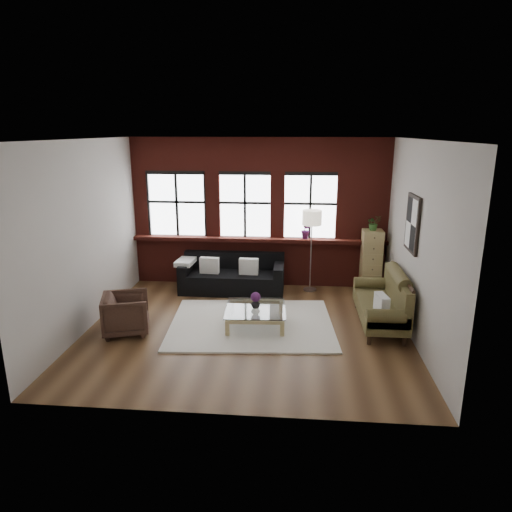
# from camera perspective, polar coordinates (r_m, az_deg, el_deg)

# --- Properties ---
(floor) EXTENTS (5.50, 5.50, 0.00)m
(floor) POSITION_cam_1_polar(r_m,az_deg,el_deg) (8.04, -1.10, -9.05)
(floor) COLOR #4B301B
(floor) RESTS_ON ground
(ceiling) EXTENTS (5.50, 5.50, 0.00)m
(ceiling) POSITION_cam_1_polar(r_m,az_deg,el_deg) (7.32, -1.23, 14.39)
(ceiling) COLOR white
(ceiling) RESTS_ON ground
(wall_back) EXTENTS (5.50, 0.00, 5.50)m
(wall_back) POSITION_cam_1_polar(r_m,az_deg,el_deg) (9.96, 0.39, 5.42)
(wall_back) COLOR #B6B1A9
(wall_back) RESTS_ON ground
(wall_front) EXTENTS (5.50, 0.00, 5.50)m
(wall_front) POSITION_cam_1_polar(r_m,az_deg,el_deg) (5.14, -4.16, -4.32)
(wall_front) COLOR #B6B1A9
(wall_front) RESTS_ON ground
(wall_left) EXTENTS (0.00, 5.00, 5.00)m
(wall_left) POSITION_cam_1_polar(r_m,az_deg,el_deg) (8.28, -20.46, 2.36)
(wall_left) COLOR #B6B1A9
(wall_left) RESTS_ON ground
(wall_right) EXTENTS (0.00, 5.00, 5.00)m
(wall_right) POSITION_cam_1_polar(r_m,az_deg,el_deg) (7.73, 19.56, 1.57)
(wall_right) COLOR #B6B1A9
(wall_right) RESTS_ON ground
(brick_backwall) EXTENTS (5.50, 0.12, 3.20)m
(brick_backwall) POSITION_cam_1_polar(r_m,az_deg,el_deg) (9.90, 0.36, 5.36)
(brick_backwall) COLOR #5E1C16
(brick_backwall) RESTS_ON floor
(sill_ledge) EXTENTS (5.50, 0.30, 0.08)m
(sill_ledge) POSITION_cam_1_polar(r_m,az_deg,el_deg) (9.93, 0.31, 2.09)
(sill_ledge) COLOR #5E1C16
(sill_ledge) RESTS_ON brick_backwall
(window_left) EXTENTS (1.38, 0.10, 1.50)m
(window_left) POSITION_cam_1_polar(r_m,az_deg,el_deg) (10.19, -9.83, 6.28)
(window_left) COLOR black
(window_left) RESTS_ON brick_backwall
(window_mid) EXTENTS (1.38, 0.10, 1.50)m
(window_mid) POSITION_cam_1_polar(r_m,az_deg,el_deg) (9.92, -1.37, 6.25)
(window_mid) COLOR black
(window_mid) RESTS_ON brick_backwall
(window_right) EXTENTS (1.38, 0.10, 1.50)m
(window_right) POSITION_cam_1_polar(r_m,az_deg,el_deg) (9.86, 6.79, 6.09)
(window_right) COLOR black
(window_right) RESTS_ON brick_backwall
(wall_poster) EXTENTS (0.05, 0.74, 0.94)m
(wall_poster) POSITION_cam_1_polar(r_m,az_deg,el_deg) (7.96, 18.99, 3.84)
(wall_poster) COLOR black
(wall_poster) RESTS_ON wall_right
(shag_rug) EXTENTS (3.01, 2.44, 0.03)m
(shag_rug) POSITION_cam_1_polar(r_m,az_deg,el_deg) (8.20, -0.56, -8.44)
(shag_rug) COLOR silver
(shag_rug) RESTS_ON floor
(dark_sofa) EXTENTS (2.19, 0.89, 0.79)m
(dark_sofa) POSITION_cam_1_polar(r_m,az_deg,el_deg) (9.73, -2.99, -2.16)
(dark_sofa) COLOR black
(dark_sofa) RESTS_ON floor
(pillow_a) EXTENTS (0.41, 0.17, 0.34)m
(pillow_a) POSITION_cam_1_polar(r_m,az_deg,el_deg) (9.65, -5.84, -1.18)
(pillow_a) COLOR silver
(pillow_a) RESTS_ON dark_sofa
(pillow_b) EXTENTS (0.41, 0.16, 0.34)m
(pillow_b) POSITION_cam_1_polar(r_m,az_deg,el_deg) (9.53, -0.91, -1.31)
(pillow_b) COLOR silver
(pillow_b) RESTS_ON dark_sofa
(vintage_settee) EXTENTS (0.81, 1.83, 0.98)m
(vintage_settee) POSITION_cam_1_polar(r_m,az_deg,el_deg) (8.29, 15.24, -5.21)
(vintage_settee) COLOR #4B4422
(vintage_settee) RESTS_ON floor
(pillow_settee) EXTENTS (0.20, 0.40, 0.34)m
(pillow_settee) POSITION_cam_1_polar(r_m,az_deg,el_deg) (7.72, 15.41, -5.90)
(pillow_settee) COLOR silver
(pillow_settee) RESTS_ON vintage_settee
(armchair) EXTENTS (0.94, 0.92, 0.68)m
(armchair) POSITION_cam_1_polar(r_m,az_deg,el_deg) (8.07, -15.93, -6.94)
(armchair) COLOR #37241B
(armchair) RESTS_ON floor
(coffee_table) EXTENTS (1.09, 1.09, 0.35)m
(coffee_table) POSITION_cam_1_polar(r_m,az_deg,el_deg) (8.09, -0.05, -7.64)
(coffee_table) COLOR tan
(coffee_table) RESTS_ON shag_rug
(vase) EXTENTS (0.16, 0.16, 0.17)m
(vase) POSITION_cam_1_polar(r_m,az_deg,el_deg) (7.99, -0.05, -5.95)
(vase) COLOR #B2B2B2
(vase) RESTS_ON coffee_table
(flowers) EXTENTS (0.17, 0.17, 0.17)m
(flowers) POSITION_cam_1_polar(r_m,az_deg,el_deg) (7.95, -0.05, -5.15)
(flowers) COLOR #581F5C
(flowers) RESTS_ON vase
(drawer_chest) EXTENTS (0.41, 0.41, 1.34)m
(drawer_chest) POSITION_cam_1_polar(r_m,az_deg,el_deg) (9.89, 14.19, -0.66)
(drawer_chest) COLOR tan
(drawer_chest) RESTS_ON floor
(potted_plant_top) EXTENTS (0.34, 0.32, 0.31)m
(potted_plant_top) POSITION_cam_1_polar(r_m,az_deg,el_deg) (9.70, 14.51, 4.03)
(potted_plant_top) COLOR #2D5923
(potted_plant_top) RESTS_ON drawer_chest
(floor_lamp) EXTENTS (0.40, 0.40, 1.89)m
(floor_lamp) POSITION_cam_1_polar(r_m,az_deg,el_deg) (9.67, 6.90, 1.03)
(floor_lamp) COLOR #A5A5A8
(floor_lamp) RESTS_ON floor
(sill_plant) EXTENTS (0.27, 0.24, 0.39)m
(sill_plant) POSITION_cam_1_polar(r_m,az_deg,el_deg) (9.82, 6.30, 3.26)
(sill_plant) COLOR #581F5C
(sill_plant) RESTS_ON sill_ledge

